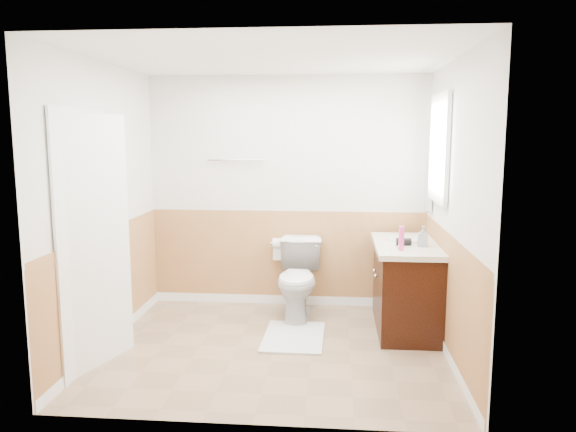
# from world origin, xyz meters

# --- Properties ---
(floor) EXTENTS (3.00, 3.00, 0.00)m
(floor) POSITION_xyz_m (0.00, 0.00, 0.00)
(floor) COLOR #8C7051
(floor) RESTS_ON ground
(ceiling) EXTENTS (3.00, 3.00, 0.00)m
(ceiling) POSITION_xyz_m (0.00, 0.00, 2.50)
(ceiling) COLOR white
(ceiling) RESTS_ON floor
(wall_back) EXTENTS (3.00, 0.00, 3.00)m
(wall_back) POSITION_xyz_m (0.00, 1.30, 1.25)
(wall_back) COLOR silver
(wall_back) RESTS_ON floor
(wall_front) EXTENTS (3.00, 0.00, 3.00)m
(wall_front) POSITION_xyz_m (0.00, -1.30, 1.25)
(wall_front) COLOR silver
(wall_front) RESTS_ON floor
(wall_left) EXTENTS (0.00, 3.00, 3.00)m
(wall_left) POSITION_xyz_m (-1.50, 0.00, 1.25)
(wall_left) COLOR silver
(wall_left) RESTS_ON floor
(wall_right) EXTENTS (0.00, 3.00, 3.00)m
(wall_right) POSITION_xyz_m (1.50, 0.00, 1.25)
(wall_right) COLOR silver
(wall_right) RESTS_ON floor
(wainscot_back) EXTENTS (3.00, 0.00, 3.00)m
(wainscot_back) POSITION_xyz_m (0.00, 1.29, 0.50)
(wainscot_back) COLOR tan
(wainscot_back) RESTS_ON floor
(wainscot_front) EXTENTS (3.00, 0.00, 3.00)m
(wainscot_front) POSITION_xyz_m (0.00, -1.29, 0.50)
(wainscot_front) COLOR tan
(wainscot_front) RESTS_ON floor
(wainscot_left) EXTENTS (0.00, 2.60, 2.60)m
(wainscot_left) POSITION_xyz_m (-1.49, 0.00, 0.50)
(wainscot_left) COLOR tan
(wainscot_left) RESTS_ON floor
(wainscot_right) EXTENTS (0.00, 2.60, 2.60)m
(wainscot_right) POSITION_xyz_m (1.49, 0.00, 0.50)
(wainscot_right) COLOR tan
(wainscot_right) RESTS_ON floor
(toilet) EXTENTS (0.46, 0.79, 0.80)m
(toilet) POSITION_xyz_m (0.15, 0.86, 0.40)
(toilet) COLOR silver
(toilet) RESTS_ON floor
(bath_mat) EXTENTS (0.57, 0.81, 0.02)m
(bath_mat) POSITION_xyz_m (0.15, 0.26, 0.01)
(bath_mat) COLOR silver
(bath_mat) RESTS_ON floor
(vanity_cabinet) EXTENTS (0.55, 1.10, 0.80)m
(vanity_cabinet) POSITION_xyz_m (1.21, 0.60, 0.40)
(vanity_cabinet) COLOR black
(vanity_cabinet) RESTS_ON floor
(vanity_knob_left) EXTENTS (0.03, 0.03, 0.03)m
(vanity_knob_left) POSITION_xyz_m (0.91, 0.50, 0.55)
(vanity_knob_left) COLOR silver
(vanity_knob_left) RESTS_ON vanity_cabinet
(vanity_knob_right) EXTENTS (0.03, 0.03, 0.03)m
(vanity_knob_right) POSITION_xyz_m (0.91, 0.70, 0.55)
(vanity_knob_right) COLOR silver
(vanity_knob_right) RESTS_ON vanity_cabinet
(countertop) EXTENTS (0.60, 1.15, 0.05)m
(countertop) POSITION_xyz_m (1.20, 0.60, 0.83)
(countertop) COLOR beige
(countertop) RESTS_ON vanity_cabinet
(sink_basin) EXTENTS (0.36, 0.36, 0.02)m
(sink_basin) POSITION_xyz_m (1.21, 0.75, 0.86)
(sink_basin) COLOR silver
(sink_basin) RESTS_ON countertop
(faucet) EXTENTS (0.02, 0.02, 0.14)m
(faucet) POSITION_xyz_m (1.39, 0.75, 0.92)
(faucet) COLOR silver
(faucet) RESTS_ON countertop
(lotion_bottle) EXTENTS (0.05, 0.05, 0.22)m
(lotion_bottle) POSITION_xyz_m (1.11, 0.26, 0.96)
(lotion_bottle) COLOR #DE3985
(lotion_bottle) RESTS_ON countertop
(soap_dispenser) EXTENTS (0.09, 0.09, 0.19)m
(soap_dispenser) POSITION_xyz_m (1.33, 0.47, 0.94)
(soap_dispenser) COLOR gray
(soap_dispenser) RESTS_ON countertop
(hair_dryer_body) EXTENTS (0.14, 0.07, 0.07)m
(hair_dryer_body) POSITION_xyz_m (1.16, 0.49, 0.89)
(hair_dryer_body) COLOR black
(hair_dryer_body) RESTS_ON countertop
(hair_dryer_handle) EXTENTS (0.03, 0.03, 0.07)m
(hair_dryer_handle) POSITION_xyz_m (1.13, 0.47, 0.86)
(hair_dryer_handle) COLOR black
(hair_dryer_handle) RESTS_ON countertop
(mirror_panel) EXTENTS (0.02, 0.35, 0.90)m
(mirror_panel) POSITION_xyz_m (1.48, 1.10, 1.55)
(mirror_panel) COLOR silver
(mirror_panel) RESTS_ON wall_right
(window_frame) EXTENTS (0.04, 0.80, 1.00)m
(window_frame) POSITION_xyz_m (1.47, 0.59, 1.75)
(window_frame) COLOR white
(window_frame) RESTS_ON wall_right
(window_glass) EXTENTS (0.01, 0.70, 0.90)m
(window_glass) POSITION_xyz_m (1.49, 0.59, 1.75)
(window_glass) COLOR white
(window_glass) RESTS_ON wall_right
(door) EXTENTS (0.29, 0.78, 2.04)m
(door) POSITION_xyz_m (-1.40, -0.45, 1.02)
(door) COLOR white
(door) RESTS_ON wall_left
(door_frame) EXTENTS (0.02, 0.92, 2.10)m
(door_frame) POSITION_xyz_m (-1.48, -0.45, 1.03)
(door_frame) COLOR white
(door_frame) RESTS_ON wall_left
(door_knob) EXTENTS (0.06, 0.06, 0.06)m
(door_knob) POSITION_xyz_m (-1.34, -0.12, 0.95)
(door_knob) COLOR silver
(door_knob) RESTS_ON door
(towel_bar) EXTENTS (0.62, 0.02, 0.02)m
(towel_bar) POSITION_xyz_m (-0.55, 1.25, 1.60)
(towel_bar) COLOR silver
(towel_bar) RESTS_ON wall_back
(tp_holder_bar) EXTENTS (0.14, 0.02, 0.02)m
(tp_holder_bar) POSITION_xyz_m (-0.10, 1.23, 0.70)
(tp_holder_bar) COLOR silver
(tp_holder_bar) RESTS_ON wall_back
(tp_roll) EXTENTS (0.10, 0.11, 0.11)m
(tp_roll) POSITION_xyz_m (-0.10, 1.23, 0.70)
(tp_roll) COLOR white
(tp_roll) RESTS_ON tp_holder_bar
(tp_sheet) EXTENTS (0.10, 0.01, 0.16)m
(tp_sheet) POSITION_xyz_m (-0.10, 1.23, 0.59)
(tp_sheet) COLOR white
(tp_sheet) RESTS_ON tp_roll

